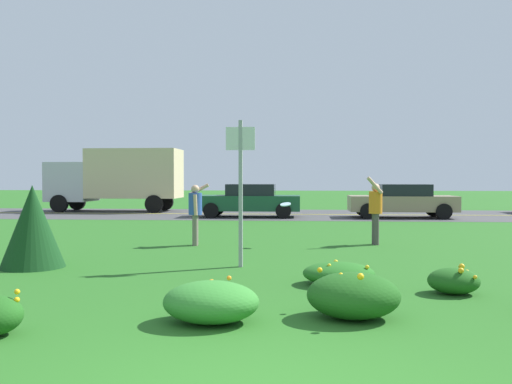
{
  "coord_description": "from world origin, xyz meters",
  "views": [
    {
      "loc": [
        0.29,
        -3.88,
        1.71
      ],
      "look_at": [
        -0.67,
        8.38,
        1.4
      ],
      "focal_mm": 37.88,
      "sensor_mm": 36.0,
      "label": 1
    }
  ],
  "objects_px": {
    "person_thrower_blue_shirt": "(195,209)",
    "sign_post_near_path": "(241,179)",
    "car_dark_green_center_right": "(249,200)",
    "frisbee_pale_blue": "(286,204)",
    "box_truck_silver": "(118,176)",
    "person_catcher_orange_shirt": "(375,208)",
    "car_tan_center_left": "(402,201)"
  },
  "relations": [
    {
      "from": "car_dark_green_center_right",
      "to": "box_truck_silver",
      "type": "distance_m",
      "value": 8.02
    },
    {
      "from": "person_thrower_blue_shirt",
      "to": "box_truck_silver",
      "type": "bearing_deg",
      "value": 116.04
    },
    {
      "from": "car_tan_center_left",
      "to": "box_truck_silver",
      "type": "height_order",
      "value": "box_truck_silver"
    },
    {
      "from": "person_catcher_orange_shirt",
      "to": "sign_post_near_path",
      "type": "bearing_deg",
      "value": -129.51
    },
    {
      "from": "person_thrower_blue_shirt",
      "to": "sign_post_near_path",
      "type": "bearing_deg",
      "value": -65.04
    },
    {
      "from": "sign_post_near_path",
      "to": "car_dark_green_center_right",
      "type": "xyz_separation_m",
      "value": [
        -1.05,
        13.41,
        -0.96
      ]
    },
    {
      "from": "person_thrower_blue_shirt",
      "to": "person_catcher_orange_shirt",
      "type": "distance_m",
      "value": 4.61
    },
    {
      "from": "sign_post_near_path",
      "to": "person_thrower_blue_shirt",
      "type": "bearing_deg",
      "value": 114.96
    },
    {
      "from": "sign_post_near_path",
      "to": "box_truck_silver",
      "type": "distance_m",
      "value": 18.79
    },
    {
      "from": "sign_post_near_path",
      "to": "person_thrower_blue_shirt",
      "type": "height_order",
      "value": "sign_post_near_path"
    },
    {
      "from": "car_dark_green_center_right",
      "to": "box_truck_silver",
      "type": "xyz_separation_m",
      "value": [
        -7.14,
        3.5,
        1.06
      ]
    },
    {
      "from": "frisbee_pale_blue",
      "to": "box_truck_silver",
      "type": "bearing_deg",
      "value": 123.22
    },
    {
      "from": "frisbee_pale_blue",
      "to": "car_tan_center_left",
      "type": "xyz_separation_m",
      "value": [
        4.8,
        10.2,
        -0.31
      ]
    },
    {
      "from": "frisbee_pale_blue",
      "to": "box_truck_silver",
      "type": "relative_size",
      "value": 0.04
    },
    {
      "from": "box_truck_silver",
      "to": "frisbee_pale_blue",
      "type": "bearing_deg",
      "value": -56.78
    },
    {
      "from": "box_truck_silver",
      "to": "car_dark_green_center_right",
      "type": "bearing_deg",
      "value": -26.15
    },
    {
      "from": "car_dark_green_center_right",
      "to": "box_truck_silver",
      "type": "relative_size",
      "value": 0.67
    },
    {
      "from": "person_thrower_blue_shirt",
      "to": "frisbee_pale_blue",
      "type": "relative_size",
      "value": 5.72
    },
    {
      "from": "car_dark_green_center_right",
      "to": "person_catcher_orange_shirt",
      "type": "bearing_deg",
      "value": -66.85
    },
    {
      "from": "frisbee_pale_blue",
      "to": "box_truck_silver",
      "type": "xyz_separation_m",
      "value": [
        -8.98,
        13.71,
        0.75
      ]
    },
    {
      "from": "car_tan_center_left",
      "to": "car_dark_green_center_right",
      "type": "relative_size",
      "value": 1.0
    },
    {
      "from": "person_catcher_orange_shirt",
      "to": "car_tan_center_left",
      "type": "xyz_separation_m",
      "value": [
        2.5,
        9.67,
        -0.21
      ]
    },
    {
      "from": "person_thrower_blue_shirt",
      "to": "person_catcher_orange_shirt",
      "type": "xyz_separation_m",
      "value": [
        4.59,
        0.51,
        0.03
      ]
    },
    {
      "from": "frisbee_pale_blue",
      "to": "car_dark_green_center_right",
      "type": "distance_m",
      "value": 10.37
    },
    {
      "from": "person_thrower_blue_shirt",
      "to": "box_truck_silver",
      "type": "xyz_separation_m",
      "value": [
        -6.69,
        13.69,
        0.88
      ]
    },
    {
      "from": "car_dark_green_center_right",
      "to": "car_tan_center_left",
      "type": "bearing_deg",
      "value": 0.0
    },
    {
      "from": "sign_post_near_path",
      "to": "person_thrower_blue_shirt",
      "type": "distance_m",
      "value": 3.64
    },
    {
      "from": "sign_post_near_path",
      "to": "frisbee_pale_blue",
      "type": "xyz_separation_m",
      "value": [
        0.79,
        3.21,
        -0.64
      ]
    },
    {
      "from": "frisbee_pale_blue",
      "to": "car_dark_green_center_right",
      "type": "bearing_deg",
      "value": 100.21
    },
    {
      "from": "car_dark_green_center_right",
      "to": "person_thrower_blue_shirt",
      "type": "bearing_deg",
      "value": -92.54
    },
    {
      "from": "person_catcher_orange_shirt",
      "to": "car_tan_center_left",
      "type": "bearing_deg",
      "value": 75.49
    },
    {
      "from": "frisbee_pale_blue",
      "to": "car_tan_center_left",
      "type": "bearing_deg",
      "value": 64.81
    }
  ]
}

